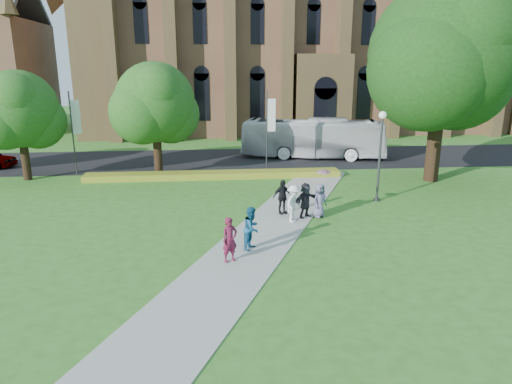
{
  "coord_description": "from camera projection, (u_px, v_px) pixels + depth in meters",
  "views": [
    {
      "loc": [
        -2.13,
        -18.5,
        7.59
      ],
      "look_at": [
        0.03,
        3.32,
        1.6
      ],
      "focal_mm": 32.0,
      "sensor_mm": 36.0,
      "label": 1
    }
  ],
  "objects": [
    {
      "name": "ground",
      "position": [
        263.0,
        247.0,
        19.96
      ],
      "size": [
        160.0,
        160.0,
        0.0
      ],
      "primitive_type": "plane",
      "color": "#317121",
      "rests_on": "ground"
    },
    {
      "name": "road",
      "position": [
        237.0,
        159.0,
        39.16
      ],
      "size": [
        160.0,
        10.0,
        0.02
      ],
      "primitive_type": "cube",
      "color": "black",
      "rests_on": "ground"
    },
    {
      "name": "footpath",
      "position": [
        260.0,
        238.0,
        20.92
      ],
      "size": [
        15.58,
        28.54,
        0.04
      ],
      "primitive_type": "cube",
      "rotation": [
        0.0,
        0.0,
        -0.44
      ],
      "color": "#B2B2A8",
      "rests_on": "ground"
    },
    {
      "name": "flower_hedge",
      "position": [
        214.0,
        175.0,
        32.38
      ],
      "size": [
        18.0,
        1.4,
        0.45
      ],
      "primitive_type": "cube",
      "color": "gold",
      "rests_on": "ground"
    },
    {
      "name": "cathedral",
      "position": [
        308.0,
        22.0,
        55.63
      ],
      "size": [
        52.6,
        18.25,
        28.0
      ],
      "color": "brown",
      "rests_on": "ground"
    },
    {
      "name": "streetlamp",
      "position": [
        381.0,
        145.0,
        26.05
      ],
      "size": [
        0.44,
        0.44,
        5.24
      ],
      "color": "#38383D",
      "rests_on": "ground"
    },
    {
      "name": "large_tree",
      "position": [
        443.0,
        55.0,
        29.55
      ],
      "size": [
        9.6,
        9.6,
        13.2
      ],
      "color": "#332114",
      "rests_on": "ground"
    },
    {
      "name": "street_tree_0",
      "position": [
        19.0,
        109.0,
        30.7
      ],
      "size": [
        5.2,
        5.2,
        7.5
      ],
      "color": "#332114",
      "rests_on": "ground"
    },
    {
      "name": "street_tree_1",
      "position": [
        155.0,
        103.0,
        31.94
      ],
      "size": [
        5.6,
        5.6,
        8.05
      ],
      "color": "#332114",
      "rests_on": "ground"
    },
    {
      "name": "banner_pole_0",
      "position": [
        268.0,
        126.0,
        33.86
      ],
      "size": [
        0.7,
        0.1,
        6.0
      ],
      "color": "#38383D",
      "rests_on": "ground"
    },
    {
      "name": "banner_pole_1",
      "position": [
        74.0,
        129.0,
        32.53
      ],
      "size": [
        0.7,
        0.1,
        6.0
      ],
      "color": "#38383D",
      "rests_on": "ground"
    },
    {
      "name": "tour_coach",
      "position": [
        313.0,
        138.0,
        39.26
      ],
      "size": [
        12.6,
        5.72,
        3.42
      ],
      "primitive_type": "imported",
      "rotation": [
        0.0,
        0.0,
        1.33
      ],
      "color": "silver",
      "rests_on": "road"
    },
    {
      "name": "pedestrian_0",
      "position": [
        230.0,
        240.0,
        18.16
      ],
      "size": [
        0.8,
        0.71,
        1.85
      ],
      "primitive_type": "imported",
      "rotation": [
        0.0,
        0.0,
        0.5
      ],
      "color": "maroon",
      "rests_on": "footpath"
    },
    {
      "name": "pedestrian_1",
      "position": [
        252.0,
        228.0,
        19.45
      ],
      "size": [
        1.07,
        1.14,
        1.88
      ],
      "primitive_type": "imported",
      "rotation": [
        0.0,
        0.0,
        1.05
      ],
      "color": "#19547D",
      "rests_on": "footpath"
    },
    {
      "name": "pedestrian_2",
      "position": [
        294.0,
        203.0,
        22.93
      ],
      "size": [
        1.3,
        1.41,
        1.9
      ],
      "primitive_type": "imported",
      "rotation": [
        0.0,
        0.0,
        0.93
      ],
      "color": "white",
      "rests_on": "footpath"
    },
    {
      "name": "pedestrian_3",
      "position": [
        282.0,
        197.0,
        24.2
      ],
      "size": [
        1.17,
        0.78,
        1.85
      ],
      "primitive_type": "imported",
      "rotation": [
        0.0,
        0.0,
        0.33
      ],
      "color": "black",
      "rests_on": "footpath"
    },
    {
      "name": "pedestrian_4",
      "position": [
        320.0,
        200.0,
        23.69
      ],
      "size": [
        1.04,
        0.95,
        1.78
      ],
      "primitive_type": "imported",
      "rotation": [
        0.0,
        0.0,
        0.57
      ],
      "color": "slate",
      "rests_on": "footpath"
    },
    {
      "name": "pedestrian_5",
      "position": [
        305.0,
        200.0,
        23.59
      ],
      "size": [
        1.71,
        1.43,
        1.84
      ],
      "primitive_type": "imported",
      "rotation": [
        0.0,
        0.0,
        0.61
      ],
      "color": "#26252D",
      "rests_on": "footpath"
    },
    {
      "name": "parasol",
      "position": [
        323.0,
        177.0,
        23.49
      ],
      "size": [
        0.83,
        0.83,
        0.64
      ],
      "primitive_type": "imported",
      "rotation": [
        0.0,
        0.0,
        -0.14
      ],
      "color": "#D39599",
      "rests_on": "pedestrian_4"
    }
  ]
}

